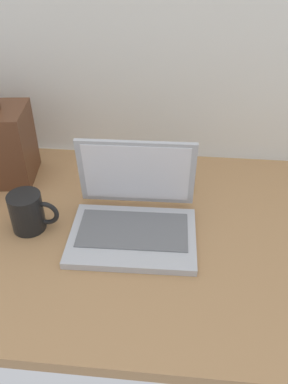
% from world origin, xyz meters
% --- Properties ---
extents(desk, '(1.60, 0.76, 0.03)m').
position_xyz_m(desk, '(0.00, 0.00, 0.01)').
color(desk, '#A87A4C').
rests_on(desk, ground).
extents(laptop, '(0.32, 0.26, 0.22)m').
position_xyz_m(laptop, '(-0.05, 0.00, 0.08)').
color(laptop, '#B2B5BA').
rests_on(laptop, desk).
extents(coffee_mug, '(0.12, 0.08, 0.10)m').
position_xyz_m(coffee_mug, '(-0.31, -0.02, 0.08)').
color(coffee_mug, black).
rests_on(coffee_mug, desk).
extents(remote_control_near, '(0.08, 0.17, 0.02)m').
position_xyz_m(remote_control_near, '(0.05, 0.25, 0.04)').
color(remote_control_near, black).
rests_on(remote_control_near, desk).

